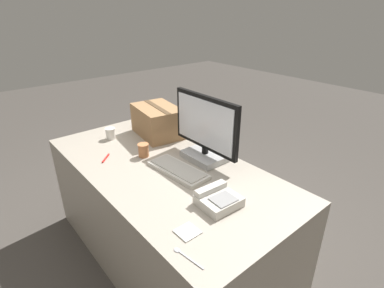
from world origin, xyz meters
name	(u,v)px	position (x,y,z in m)	size (l,w,h in m)	color
ground_plane	(168,252)	(0.00, 0.00, 0.00)	(12.00, 12.00, 0.00)	#47423D
office_desk	(166,212)	(0.00, 0.00, 0.37)	(1.80, 0.90, 0.74)	#A89E8E
monitor	(205,133)	(0.10, 0.27, 0.94)	(0.56, 0.22, 0.44)	#B7B7B7
keyboard	(178,170)	(0.12, 0.03, 0.76)	(0.43, 0.20, 0.03)	beige
desk_phone	(218,199)	(0.52, -0.02, 0.78)	(0.20, 0.21, 0.08)	beige
paper_cup_left	(111,133)	(-0.62, -0.06, 0.79)	(0.08, 0.08, 0.09)	white
paper_cup_right	(144,150)	(-0.20, -0.03, 0.79)	(0.08, 0.08, 0.09)	#BC7547
spoon	(184,255)	(0.68, -0.38, 0.75)	(0.17, 0.04, 0.00)	#B2B2B7
cardboard_box	(158,121)	(-0.45, 0.27, 0.86)	(0.45, 0.34, 0.23)	#9E754C
pen_marker	(106,158)	(-0.33, -0.25, 0.75)	(0.09, 0.09, 0.01)	red
sticky_note_pad	(187,232)	(0.59, -0.28, 0.75)	(0.10, 0.10, 0.01)	silver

